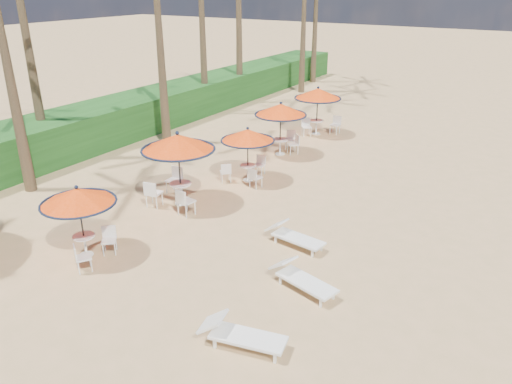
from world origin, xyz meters
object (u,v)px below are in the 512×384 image
Objects in this scene: station_4 at (318,98)px; lounger_near at (239,334)px; station_0 at (80,203)px; station_2 at (247,142)px; station_1 at (177,151)px; lounger_far at (293,235)px; lounger_mid at (301,277)px; station_3 at (282,114)px.

lounger_near is at bearing -70.31° from station_4.
station_0 is 7.46m from station_2.
station_2 is at bearing 74.73° from station_1.
station_2 is 9.85m from lounger_near.
station_1 is at bearing 126.87° from lounger_near.
station_1 reaches higher than lounger_near.
station_2 is 1.13× the size of lounger_far.
station_4 is (0.39, 10.48, -0.08)m from station_1.
lounger_far is (4.85, -0.53, -1.64)m from station_1.
lounger_mid is at bearing 75.12° from lounger_near.
station_1 is at bearing 172.83° from lounger_mid.
station_2 is 3.62m from station_3.
lounger_mid is at bearing -49.55° from lounger_far.
station_4 is at bearing 89.98° from station_3.
station_2 is at bearing 109.28° from lounger_near.
station_2 is at bearing -86.33° from station_4.
station_1 is 1.10× the size of station_3.
station_1 reaches higher than station_2.
station_0 is 1.09× the size of lounger_near.
lounger_far is at bearing -67.97° from station_4.
station_2 is 1.09× the size of lounger_near.
station_4 is 1.22× the size of lounger_near.
lounger_far is at bearing -42.75° from station_2.
station_0 is 6.41m from lounger_mid.
lounger_far is at bearing -58.47° from station_3.
station_0 reaches higher than lounger_mid.
station_0 reaches higher than lounger_near.
lounger_near is at bearing -64.79° from station_3.
station_2 is (0.86, 3.15, -0.35)m from station_1.
lounger_near is (5.60, -11.89, -1.54)m from station_3.
station_0 is at bearing -95.88° from station_2.
station_0 is at bearing -91.14° from station_4.
lounger_near is at bearing -58.33° from station_2.
station_3 is (0.39, 6.73, -0.10)m from station_1.
station_3 is at bearing 136.71° from lounger_mid.
station_2 is 1.08× the size of lounger_mid.
lounger_near is (5.89, -0.89, -1.36)m from station_0.
lounger_far is (4.46, -7.27, -1.55)m from station_3.
lounger_far is at bearing 91.44° from lounger_near.
station_3 is at bearing 129.08° from lounger_far.
station_3 reaches higher than station_0.
station_3 is 13.23m from lounger_near.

